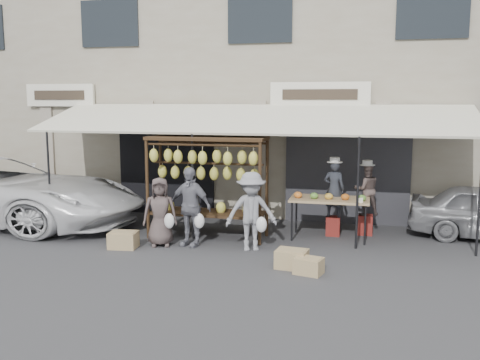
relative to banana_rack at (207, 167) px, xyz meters
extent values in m
plane|color=#2D2D30|center=(0.72, -1.29, -1.57)|extent=(90.00, 90.00, 0.00)
cube|color=gray|center=(0.72, 5.21, 1.93)|extent=(24.00, 6.00, 7.00)
cube|color=#232328|center=(2.92, 2.17, -0.32)|extent=(3.00, 0.10, 2.50)
cube|color=black|center=(-1.78, 2.17, -0.32)|extent=(2.60, 0.10, 2.50)
cube|color=silver|center=(2.22, 2.11, 1.58)|extent=(2.40, 0.10, 0.60)
cube|color=silver|center=(-4.78, 2.11, 1.58)|extent=(2.00, 0.10, 0.60)
cube|color=beige|center=(0.72, 1.01, 1.03)|extent=(10.00, 2.34, 0.63)
cylinder|color=black|center=(-3.78, -0.14, -0.42)|extent=(0.05, 0.05, 2.30)
cylinder|color=black|center=(-0.28, -0.14, -0.42)|extent=(0.05, 0.05, 2.30)
cylinder|color=black|center=(3.22, -0.14, -0.42)|extent=(0.05, 0.05, 2.30)
cylinder|color=black|center=(5.52, -0.14, -0.42)|extent=(0.05, 0.05, 2.30)
cylinder|color=black|center=(-1.25, -0.35, -0.47)|extent=(0.07, 0.07, 2.20)
cylinder|color=black|center=(1.25, -0.35, -0.47)|extent=(0.07, 0.07, 2.20)
cylinder|color=black|center=(-1.25, 0.45, -0.47)|extent=(0.07, 0.07, 2.20)
cylinder|color=black|center=(1.25, 0.45, -0.47)|extent=(0.07, 0.07, 2.20)
cube|color=black|center=(0.00, 0.05, 0.63)|extent=(2.60, 0.90, 0.07)
cylinder|color=black|center=(0.00, -0.30, 0.51)|extent=(2.50, 0.05, 0.05)
cylinder|color=black|center=(0.00, 0.40, 0.51)|extent=(2.50, 0.05, 0.05)
cylinder|color=black|center=(0.00, 0.05, 0.08)|extent=(2.50, 0.05, 0.05)
cube|color=black|center=(0.00, 0.05, -1.02)|extent=(2.50, 0.80, 0.05)
ellipsoid|color=#DDDA53|center=(-1.10, -0.30, 0.26)|extent=(0.20, 0.18, 0.30)
ellipsoid|color=#DDDA53|center=(-0.82, -0.15, 0.26)|extent=(0.20, 0.18, 0.30)
ellipsoid|color=#DDDA53|center=(-0.55, -0.30, 0.25)|extent=(0.20, 0.18, 0.30)
ellipsoid|color=#DDDA53|center=(-0.27, -0.15, 0.23)|extent=(0.20, 0.18, 0.30)
ellipsoid|color=#DDDA53|center=(0.00, -0.30, 0.24)|extent=(0.20, 0.18, 0.30)
ellipsoid|color=#DDDA53|center=(0.28, -0.15, 0.26)|extent=(0.20, 0.18, 0.30)
ellipsoid|color=#DDDA53|center=(0.55, -0.30, 0.24)|extent=(0.20, 0.18, 0.30)
ellipsoid|color=#DDDA53|center=(0.83, -0.15, 0.26)|extent=(0.20, 0.18, 0.30)
ellipsoid|color=#DDDA53|center=(1.10, -0.30, 0.25)|extent=(0.20, 0.18, 0.30)
ellipsoid|color=#DDDA53|center=(-1.05, 0.05, -0.13)|extent=(0.20, 0.18, 0.30)
ellipsoid|color=#DDDA53|center=(-0.75, 0.05, -0.14)|extent=(0.20, 0.18, 0.30)
ellipsoid|color=#DDDA53|center=(-0.45, 0.05, -0.14)|extent=(0.20, 0.18, 0.30)
ellipsoid|color=#DDDA53|center=(-0.15, 0.05, -0.14)|extent=(0.20, 0.18, 0.30)
ellipsoid|color=#DDDA53|center=(0.15, 0.05, -0.14)|extent=(0.20, 0.18, 0.30)
ellipsoid|color=#DDDA53|center=(0.45, 0.05, -0.12)|extent=(0.20, 0.18, 0.30)
ellipsoid|color=#DDDA53|center=(0.75, 0.05, -0.15)|extent=(0.20, 0.18, 0.30)
ellipsoid|color=#DDDA53|center=(1.05, 0.05, -0.15)|extent=(0.20, 0.18, 0.30)
cube|color=#9C7B5A|center=(2.62, 0.54, -0.69)|extent=(1.70, 0.90, 0.05)
cylinder|color=black|center=(1.85, 0.17, -1.14)|extent=(0.04, 0.04, 0.85)
cylinder|color=black|center=(3.39, 0.17, -1.14)|extent=(0.04, 0.04, 0.85)
cylinder|color=black|center=(1.85, 0.91, -1.14)|extent=(0.04, 0.04, 0.85)
cylinder|color=black|center=(3.39, 0.91, -1.14)|extent=(0.04, 0.04, 0.85)
ellipsoid|color=orange|center=(1.95, 0.41, -0.60)|extent=(0.18, 0.14, 0.14)
ellipsoid|color=#598C33|center=(2.30, 0.38, -0.60)|extent=(0.18, 0.14, 0.14)
ellipsoid|color=gold|center=(2.62, 0.39, -0.60)|extent=(0.18, 0.14, 0.14)
ellipsoid|color=#B25919|center=(2.96, 0.39, -0.60)|extent=(0.18, 0.14, 0.14)
ellipsoid|color=#598C33|center=(3.31, 0.34, -0.60)|extent=(0.18, 0.14, 0.14)
imported|color=#292C34|center=(2.69, 0.85, -0.51)|extent=(0.49, 0.35, 1.27)
imported|color=#51423E|center=(3.40, 1.11, -0.54)|extent=(0.67, 0.58, 1.17)
imported|color=#4A3E3D|center=(-0.76, -0.85, -0.85)|extent=(0.81, 0.66, 1.44)
imported|color=slate|center=(-0.16, -0.71, -0.74)|extent=(1.04, 0.61, 1.66)
imported|color=gray|center=(1.15, -0.74, -0.77)|extent=(1.17, 0.90, 1.60)
cube|color=maroon|center=(2.69, 0.85, -1.36)|extent=(0.33, 0.33, 0.43)
cube|color=maroon|center=(3.40, 1.11, -1.35)|extent=(0.34, 0.34, 0.45)
cube|color=tan|center=(2.12, -1.71, -1.40)|extent=(0.60, 0.49, 0.33)
cube|color=tan|center=(2.45, -1.98, -1.43)|extent=(0.55, 0.47, 0.28)
cube|color=tan|center=(-1.44, -1.20, -1.40)|extent=(0.60, 0.48, 0.33)
camera|label=1|loc=(3.38, -11.04, 1.45)|focal=40.00mm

